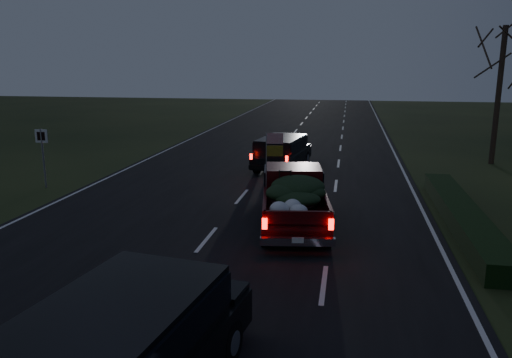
% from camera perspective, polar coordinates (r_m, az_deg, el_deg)
% --- Properties ---
extents(ground, '(120.00, 120.00, 0.00)m').
position_cam_1_polar(ground, '(15.05, -5.66, -6.94)').
color(ground, black).
rests_on(ground, ground).
extents(road_asphalt, '(14.00, 120.00, 0.02)m').
position_cam_1_polar(road_asphalt, '(15.05, -5.66, -6.90)').
color(road_asphalt, black).
rests_on(road_asphalt, ground).
extents(hedge_row, '(1.00, 10.00, 0.60)m').
position_cam_1_polar(hedge_row, '(17.67, 22.48, -3.83)').
color(hedge_row, black).
rests_on(hedge_row, ground).
extents(route_sign, '(0.55, 0.08, 2.50)m').
position_cam_1_polar(route_sign, '(22.66, -23.21, 3.17)').
color(route_sign, gray).
rests_on(route_sign, ground).
extents(bare_tree_far, '(3.60, 3.60, 7.00)m').
position_cam_1_polar(bare_tree_far, '(28.57, 26.30, 11.93)').
color(bare_tree_far, black).
rests_on(bare_tree_far, ground).
extents(pickup_truck, '(2.69, 5.37, 2.70)m').
position_cam_1_polar(pickup_truck, '(16.00, 4.36, -1.91)').
color(pickup_truck, '#3E080B').
rests_on(pickup_truck, ground).
extents(lead_suv, '(2.56, 4.78, 1.31)m').
position_cam_1_polar(lead_suv, '(24.76, 2.96, 3.40)').
color(lead_suv, black).
rests_on(lead_suv, ground).
extents(rear_suv, '(2.91, 5.49, 1.50)m').
position_cam_1_polar(rear_suv, '(7.79, -15.68, -18.28)').
color(rear_suv, black).
rests_on(rear_suv, ground).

